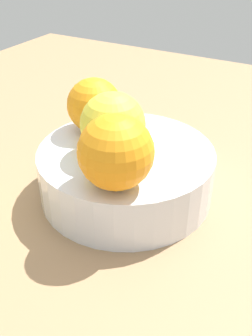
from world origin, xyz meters
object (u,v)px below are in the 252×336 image
Objects in this scene: orange_in_bowl_0 at (113,124)px; orange_in_bowl_1 at (94,105)px; fruit_bowl at (126,173)px; orange_in_bowl_2 at (116,152)px.

orange_in_bowl_0 is 1.08× the size of orange_in_bowl_1.
fruit_bowl is 9.48cm from orange_in_bowl_2.
orange_in_bowl_2 is at bearing -47.20° from orange_in_bowl_1.
orange_in_bowl_0 is 0.96× the size of orange_in_bowl_2.
orange_in_bowl_1 is at bearing 141.99° from orange_in_bowl_0.
orange_in_bowl_2 reaches higher than fruit_bowl.
fruit_bowl is at bearing 52.79° from orange_in_bowl_0.
orange_in_bowl_0 is at bearing -38.01° from orange_in_bowl_1.
orange_in_bowl_0 is (-0.92, -1.21, 6.57)cm from fruit_bowl.
fruit_bowl is 8.87cm from orange_in_bowl_1.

